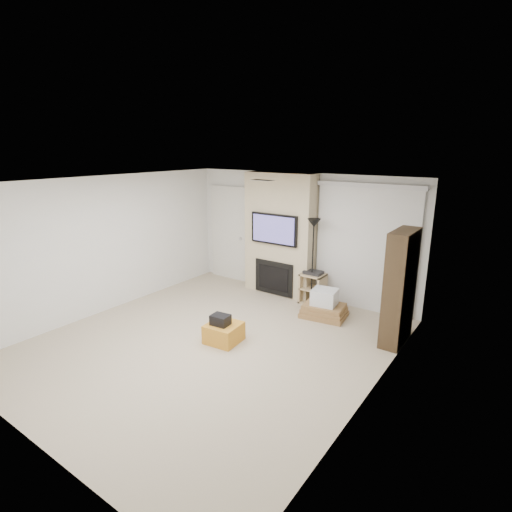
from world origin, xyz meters
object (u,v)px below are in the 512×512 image
Objects in this scene: floor_lamp at (313,238)px; av_stand at (313,286)px; bookshelf at (400,288)px; ottoman at (224,333)px; box_stack at (324,306)px.

av_stand is at bearing 101.00° from floor_lamp.
av_stand is 0.37× the size of bookshelf.
floor_lamp reaches higher than ottoman.
av_stand is 0.69m from box_stack.
ottoman is at bearing -115.90° from box_stack.
ottoman is 2.82m from bookshelf.
av_stand reaches higher than box_stack.
box_stack is at bearing -39.91° from floor_lamp.
bookshelf is (1.81, -0.61, -0.44)m from floor_lamp.
ottoman is at bearing -144.52° from bookshelf.
floor_lamp is at bearing 161.48° from bookshelf.
box_stack is 0.47× the size of bookshelf.
bookshelf is at bearing -18.52° from floor_lamp.
ottoman is 0.29× the size of floor_lamp.
av_stand reaches higher than ottoman.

